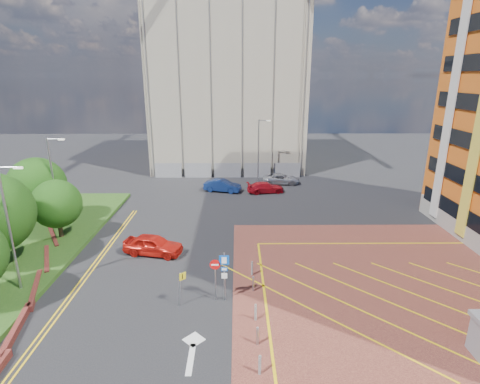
{
  "coord_description": "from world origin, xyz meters",
  "views": [
    {
      "loc": [
        1.28,
        -18.99,
        13.21
      ],
      "look_at": [
        1.46,
        3.24,
        6.28
      ],
      "focal_mm": 28.0,
      "sensor_mm": 36.0,
      "label": 1
    }
  ],
  "objects_px": {
    "sign_cluster": "(221,272)",
    "car_silver_back": "(281,179)",
    "lamp_left_far": "(54,180)",
    "tree_d": "(37,186)",
    "car_blue_back": "(222,186)",
    "tree_c": "(57,204)",
    "lamp_back": "(259,148)",
    "lamp_left_near": "(10,224)",
    "car_red_left": "(153,245)",
    "car_red_back": "(265,187)",
    "warning_sign": "(181,285)"
  },
  "relations": [
    {
      "from": "tree_d",
      "to": "warning_sign",
      "type": "xyz_separation_m",
      "value": [
        14.44,
        -12.57,
        -2.44
      ]
    },
    {
      "from": "lamp_left_near",
      "to": "car_blue_back",
      "type": "height_order",
      "value": "lamp_left_near"
    },
    {
      "from": "lamp_left_far",
      "to": "lamp_back",
      "type": "relative_size",
      "value": 1.0
    },
    {
      "from": "tree_d",
      "to": "car_blue_back",
      "type": "distance_m",
      "value": 19.47
    },
    {
      "from": "tree_d",
      "to": "car_silver_back",
      "type": "height_order",
      "value": "tree_d"
    },
    {
      "from": "tree_c",
      "to": "tree_d",
      "type": "relative_size",
      "value": 0.81
    },
    {
      "from": "tree_c",
      "to": "lamp_back",
      "type": "relative_size",
      "value": 0.61
    },
    {
      "from": "lamp_left_far",
      "to": "car_red_back",
      "type": "xyz_separation_m",
      "value": [
        19.04,
        11.13,
        -4.03
      ]
    },
    {
      "from": "car_red_left",
      "to": "sign_cluster",
      "type": "bearing_deg",
      "value": -126.99
    },
    {
      "from": "lamp_back",
      "to": "car_red_left",
      "type": "relative_size",
      "value": 1.76
    },
    {
      "from": "tree_c",
      "to": "lamp_left_near",
      "type": "xyz_separation_m",
      "value": [
        1.08,
        -8.0,
        1.47
      ]
    },
    {
      "from": "lamp_left_near",
      "to": "tree_d",
      "type": "bearing_deg",
      "value": 110.35
    },
    {
      "from": "lamp_left_far",
      "to": "car_silver_back",
      "type": "bearing_deg",
      "value": 34.97
    },
    {
      "from": "tree_d",
      "to": "sign_cluster",
      "type": "bearing_deg",
      "value": -35.58
    },
    {
      "from": "tree_c",
      "to": "lamp_left_near",
      "type": "distance_m",
      "value": 8.2
    },
    {
      "from": "lamp_left_near",
      "to": "car_blue_back",
      "type": "bearing_deg",
      "value": 61.03
    },
    {
      "from": "tree_d",
      "to": "car_blue_back",
      "type": "relative_size",
      "value": 1.39
    },
    {
      "from": "sign_cluster",
      "to": "car_red_left",
      "type": "relative_size",
      "value": 0.71
    },
    {
      "from": "warning_sign",
      "to": "car_silver_back",
      "type": "relative_size",
      "value": 0.49
    },
    {
      "from": "lamp_left_near",
      "to": "car_red_back",
      "type": "xyz_separation_m",
      "value": [
        17.04,
        21.13,
        -4.03
      ]
    },
    {
      "from": "sign_cluster",
      "to": "car_red_back",
      "type": "distance_m",
      "value": 22.6
    },
    {
      "from": "lamp_left_near",
      "to": "car_red_left",
      "type": "xyz_separation_m",
      "value": [
        7.23,
        5.29,
        -3.89
      ]
    },
    {
      "from": "sign_cluster",
      "to": "car_red_left",
      "type": "bearing_deg",
      "value": 131.04
    },
    {
      "from": "tree_d",
      "to": "car_red_left",
      "type": "relative_size",
      "value": 1.34
    },
    {
      "from": "lamp_back",
      "to": "sign_cluster",
      "type": "height_order",
      "value": "lamp_back"
    },
    {
      "from": "lamp_left_far",
      "to": "car_blue_back",
      "type": "xyz_separation_m",
      "value": [
        13.95,
        11.59,
        -3.94
      ]
    },
    {
      "from": "warning_sign",
      "to": "lamp_left_near",
      "type": "bearing_deg",
      "value": 171.36
    },
    {
      "from": "car_red_back",
      "to": "car_silver_back",
      "type": "relative_size",
      "value": 0.94
    },
    {
      "from": "car_blue_back",
      "to": "car_silver_back",
      "type": "distance_m",
      "value": 8.07
    },
    {
      "from": "tree_d",
      "to": "car_silver_back",
      "type": "relative_size",
      "value": 1.32
    },
    {
      "from": "tree_c",
      "to": "lamp_back",
      "type": "distance_m",
      "value": 25.19
    },
    {
      "from": "lamp_left_near",
      "to": "warning_sign",
      "type": "xyz_separation_m",
      "value": [
        10.36,
        -1.57,
        -3.23
      ]
    },
    {
      "from": "car_red_left",
      "to": "car_blue_back",
      "type": "bearing_deg",
      "value": -4.2
    },
    {
      "from": "lamp_left_near",
      "to": "lamp_back",
      "type": "relative_size",
      "value": 1.0
    },
    {
      "from": "tree_c",
      "to": "car_red_left",
      "type": "xyz_separation_m",
      "value": [
        8.31,
        -2.71,
        -2.42
      ]
    },
    {
      "from": "lamp_left_far",
      "to": "car_silver_back",
      "type": "distance_m",
      "value": 26.31
    },
    {
      "from": "car_blue_back",
      "to": "car_red_back",
      "type": "height_order",
      "value": "car_blue_back"
    },
    {
      "from": "sign_cluster",
      "to": "warning_sign",
      "type": "height_order",
      "value": "sign_cluster"
    },
    {
      "from": "car_blue_back",
      "to": "car_silver_back",
      "type": "bearing_deg",
      "value": -50.83
    },
    {
      "from": "tree_d",
      "to": "lamp_left_far",
      "type": "xyz_separation_m",
      "value": [
        2.08,
        -1.0,
        0.79
      ]
    },
    {
      "from": "lamp_back",
      "to": "car_blue_back",
      "type": "xyz_separation_m",
      "value": [
        -4.55,
        -4.41,
        -3.64
      ]
    },
    {
      "from": "sign_cluster",
      "to": "car_silver_back",
      "type": "xyz_separation_m",
      "value": [
        6.59,
        25.92,
        -1.32
      ]
    },
    {
      "from": "tree_d",
      "to": "lamp_back",
      "type": "height_order",
      "value": "lamp_back"
    },
    {
      "from": "tree_c",
      "to": "car_silver_back",
      "type": "height_order",
      "value": "tree_c"
    },
    {
      "from": "warning_sign",
      "to": "car_red_back",
      "type": "bearing_deg",
      "value": 73.59
    },
    {
      "from": "tree_c",
      "to": "car_silver_back",
      "type": "bearing_deg",
      "value": 39.66
    },
    {
      "from": "lamp_left_far",
      "to": "warning_sign",
      "type": "relative_size",
      "value": 3.57
    },
    {
      "from": "lamp_left_near",
      "to": "car_blue_back",
      "type": "distance_m",
      "value": 24.99
    },
    {
      "from": "lamp_left_far",
      "to": "warning_sign",
      "type": "bearing_deg",
      "value": -43.12
    },
    {
      "from": "lamp_left_far",
      "to": "tree_d",
      "type": "bearing_deg",
      "value": 154.32
    }
  ]
}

